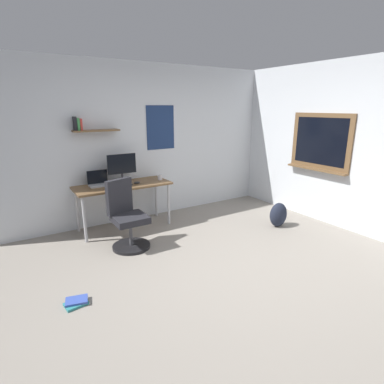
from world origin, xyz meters
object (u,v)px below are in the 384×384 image
(monitor_primary, at_px, (122,166))
(office_chair, at_px, (127,219))
(desk, at_px, (123,189))
(backpack, at_px, (278,215))
(keyboard, at_px, (120,185))
(coffee_mug, at_px, (160,177))
(computer_mouse, at_px, (137,183))
(laptop, at_px, (99,182))
(book_stack_on_floor, at_px, (76,302))

(monitor_primary, bearing_deg, office_chair, -107.55)
(desk, distance_m, backpack, 2.53)
(keyboard, distance_m, coffee_mug, 0.71)
(keyboard, bearing_deg, desk, 45.28)
(office_chair, distance_m, coffee_mug, 1.14)
(office_chair, relative_size, coffee_mug, 10.33)
(keyboard, bearing_deg, computer_mouse, -0.00)
(laptop, bearing_deg, monitor_primary, -7.45)
(laptop, height_order, coffee_mug, laptop)
(coffee_mug, bearing_deg, desk, 177.80)
(monitor_primary, bearing_deg, book_stack_on_floor, -123.44)
(monitor_primary, distance_m, backpack, 2.64)
(keyboard, distance_m, computer_mouse, 0.28)
(book_stack_on_floor, bearing_deg, monitor_primary, 56.56)
(computer_mouse, height_order, backpack, computer_mouse)
(office_chair, relative_size, keyboard, 2.57)
(office_chair, relative_size, book_stack_on_floor, 3.86)
(coffee_mug, bearing_deg, monitor_primary, 168.69)
(office_chair, height_order, computer_mouse, office_chair)
(computer_mouse, bearing_deg, office_chair, -124.00)
(desk, relative_size, computer_mouse, 14.19)
(backpack, bearing_deg, coffee_mug, 139.84)
(backpack, bearing_deg, computer_mouse, 147.82)
(office_chair, height_order, book_stack_on_floor, office_chair)
(desk, height_order, office_chair, office_chair)
(office_chair, xyz_separation_m, backpack, (2.35, -0.59, -0.21))
(keyboard, relative_size, backpack, 0.93)
(desk, bearing_deg, laptop, 156.57)
(monitor_primary, relative_size, book_stack_on_floor, 1.89)
(office_chair, height_order, backpack, office_chair)
(desk, height_order, monitor_primary, monitor_primary)
(computer_mouse, distance_m, backpack, 2.34)
(office_chair, distance_m, laptop, 0.93)
(desk, bearing_deg, backpack, -31.10)
(office_chair, relative_size, laptop, 3.06)
(desk, bearing_deg, coffee_mug, -2.20)
(backpack, bearing_deg, monitor_primary, 146.59)
(keyboard, bearing_deg, laptop, 139.77)
(keyboard, height_order, coffee_mug, coffee_mug)
(monitor_primary, bearing_deg, coffee_mug, -11.31)
(desk, bearing_deg, book_stack_on_floor, -124.06)
(office_chair, relative_size, computer_mouse, 9.13)
(computer_mouse, relative_size, backpack, 0.26)
(book_stack_on_floor, bearing_deg, coffee_mug, 43.02)
(backpack, bearing_deg, desk, 148.90)
(office_chair, distance_m, keyboard, 0.72)
(monitor_primary, xyz_separation_m, backpack, (2.10, -1.38, -0.79))
(monitor_primary, height_order, keyboard, monitor_primary)
(desk, xyz_separation_m, computer_mouse, (0.21, -0.07, 0.09))
(laptop, distance_m, computer_mouse, 0.58)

